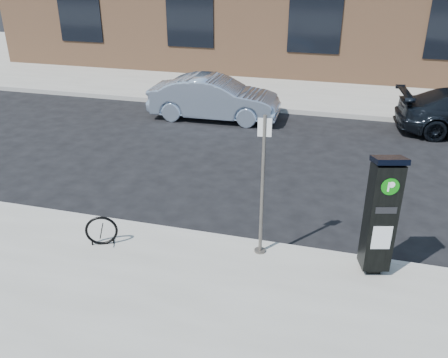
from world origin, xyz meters
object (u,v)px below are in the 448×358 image
(parking_kiosk, at_px, (381,215))
(sign_pole, at_px, (262,188))
(bike_rack, at_px, (102,231))
(car_silver, at_px, (214,98))

(parking_kiosk, distance_m, sign_pole, 1.84)
(parking_kiosk, xyz_separation_m, bike_rack, (-4.50, -0.46, -0.75))
(sign_pole, bearing_deg, bike_rack, -174.79)
(sign_pole, xyz_separation_m, bike_rack, (-2.67, -0.51, -0.93))
(parking_kiosk, distance_m, bike_rack, 4.59)
(parking_kiosk, relative_size, bike_rack, 3.60)
(parking_kiosk, xyz_separation_m, sign_pole, (-1.83, 0.05, 0.17))
(parking_kiosk, bearing_deg, car_silver, 108.01)
(sign_pole, relative_size, bike_rack, 4.35)
(parking_kiosk, relative_size, car_silver, 0.49)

